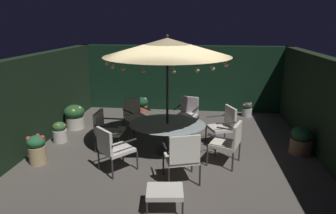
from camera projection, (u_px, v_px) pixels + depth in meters
name	position (u px, v px, depth m)	size (l,w,h in m)	color
ground_plane	(173.00, 150.00, 7.09)	(7.16, 7.22, 0.02)	#554E48
hedge_backdrop_rear	(183.00, 78.00, 10.08)	(7.16, 0.30, 2.20)	black
hedge_backdrop_left	(33.00, 101.00, 7.15)	(0.30, 7.22, 2.20)	black
hedge_backdrop_right	(329.00, 110.00, 6.41)	(0.30, 7.22, 2.20)	black
patio_dining_table	(167.00, 127.00, 6.84)	(1.78, 1.51, 0.70)	#2B2A34
patio_umbrella	(167.00, 47.00, 6.33)	(2.79, 2.79, 2.71)	#2E282D
patio_chair_north	(229.00, 141.00, 6.21)	(0.75, 0.75, 0.95)	#302B34
patio_chair_northeast	(224.00, 124.00, 7.25)	(0.73, 0.73, 0.96)	#292F34
patio_chair_east	(188.00, 112.00, 8.16)	(0.70, 0.72, 0.96)	#2A3234
patio_chair_southeast	(135.00, 114.00, 7.97)	(0.80, 0.80, 0.95)	#313132
patio_chair_south	(106.00, 128.00, 7.03)	(0.64, 0.63, 0.92)	#2E322F
patio_chair_southwest	(113.00, 147.00, 5.91)	(0.83, 0.83, 0.96)	#2D2D2F
patio_chair_west	(183.00, 155.00, 5.45)	(0.77, 0.73, 1.02)	#32292C
ottoman_footrest	(165.00, 192.00, 4.73)	(0.64, 0.53, 0.37)	#292C33
potted_plant_front_corner	(75.00, 116.00, 8.42)	(0.57, 0.57, 0.69)	beige
potted_plant_left_far	(141.00, 105.00, 9.85)	(0.45, 0.45, 0.55)	#B0654A
potted_plant_back_left	(301.00, 140.00, 6.78)	(0.49, 0.49, 0.66)	#856244
potted_plant_back_right	(60.00, 132.00, 7.49)	(0.36, 0.36, 0.53)	beige
potted_plant_left_near	(247.00, 109.00, 9.54)	(0.32, 0.33, 0.47)	silver
potted_plant_right_near	(37.00, 149.00, 6.32)	(0.39, 0.39, 0.64)	tan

